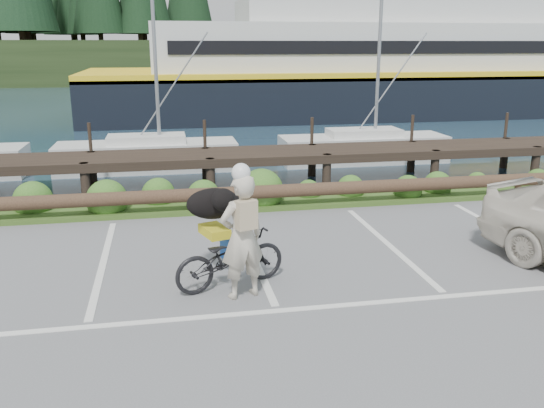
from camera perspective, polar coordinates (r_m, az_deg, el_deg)
The scene contains 7 objects.
ground at distance 8.64m, azimuth 0.02°, elevation -9.41°, with size 72.00×72.00×0.00m, color #5C5D5F.
harbor_backdrop at distance 86.26m, azimuth -9.74°, elevation 13.00°, with size 170.00×160.00×30.00m.
vegetation_strip at distance 13.56m, azimuth -4.16°, elevation 0.17°, with size 34.00×1.60×0.10m, color #3D5B21.
log_rail at distance 12.91m, azimuth -3.79°, elevation -0.86°, with size 32.00×0.30×0.60m, color #443021, non-canonical shape.
bicycle at distance 8.92m, azimuth -4.16°, elevation -5.33°, with size 0.63×1.81×0.95m, color black.
cyclist at distance 8.40m, azimuth -2.99°, elevation -3.28°, with size 0.69×0.45×1.88m, color beige.
dog at distance 9.19m, azimuth -5.80°, elevation 0.04°, with size 0.87×0.43×0.50m, color black.
Camera 1 is at (-1.46, -7.69, 3.66)m, focal length 38.00 mm.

